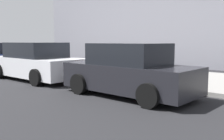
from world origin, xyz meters
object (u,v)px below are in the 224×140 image
(fire_hydrant, at_px, (103,66))
(suitcase_silver_4, at_px, (126,70))
(bollard_post, at_px, (90,66))
(suitcase_black_1, at_px, (155,72))
(suitcase_red_2, at_px, (146,72))
(suitcase_navy_3, at_px, (136,72))
(parked_car_charcoal_0, at_px, (129,71))
(suitcase_teal_0, at_px, (167,73))
(suitcase_maroon_5, at_px, (118,68))
(parked_car_white_1, at_px, (36,62))

(fire_hydrant, bearing_deg, suitcase_silver_4, 178.03)
(fire_hydrant, bearing_deg, bollard_post, 12.25)
(suitcase_black_1, bearing_deg, suitcase_silver_4, -1.35)
(suitcase_red_2, distance_m, suitcase_navy_3, 0.46)
(suitcase_red_2, height_order, parked_car_charcoal_0, parked_car_charcoal_0)
(bollard_post, bearing_deg, fire_hydrant, -167.75)
(parked_car_charcoal_0, bearing_deg, suitcase_red_2, -68.76)
(suitcase_black_1, distance_m, suitcase_silver_4, 1.44)
(suitcase_teal_0, height_order, suitcase_silver_4, suitcase_teal_0)
(suitcase_navy_3, height_order, suitcase_maroon_5, suitcase_maroon_5)
(suitcase_maroon_5, height_order, parked_car_charcoal_0, parked_car_charcoal_0)
(suitcase_navy_3, relative_size, bollard_post, 1.09)
(fire_hydrant, bearing_deg, suitcase_black_1, 178.35)
(suitcase_black_1, distance_m, suitcase_red_2, 0.48)
(suitcase_navy_3, xyz_separation_m, fire_hydrant, (1.85, -0.02, 0.10))
(suitcase_navy_3, distance_m, suitcase_maroon_5, 1.06)
(suitcase_navy_3, bearing_deg, bollard_post, 2.97)
(suitcase_red_2, xyz_separation_m, bollard_post, (3.00, 0.15, 0.06))
(suitcase_teal_0, height_order, suitcase_navy_3, suitcase_teal_0)
(suitcase_maroon_5, bearing_deg, parked_car_white_1, 40.90)
(suitcase_teal_0, xyz_separation_m, parked_car_white_1, (5.12, 2.21, 0.27))
(suitcase_navy_3, height_order, bollard_post, suitcase_navy_3)
(suitcase_maroon_5, bearing_deg, parked_car_charcoal_0, 136.01)
(suitcase_silver_4, distance_m, parked_car_charcoal_0, 2.89)
(suitcase_black_1, relative_size, suitcase_silver_4, 1.09)
(suitcase_black_1, height_order, bollard_post, suitcase_black_1)
(suitcase_silver_4, height_order, parked_car_charcoal_0, parked_car_charcoal_0)
(suitcase_maroon_5, bearing_deg, suitcase_red_2, 178.07)
(suitcase_teal_0, height_order, suitcase_black_1, suitcase_teal_0)
(suitcase_red_2, xyz_separation_m, fire_hydrant, (2.31, -0.00, 0.06))
(suitcase_red_2, relative_size, suitcase_navy_3, 1.17)
(suitcase_teal_0, xyz_separation_m, suitcase_navy_3, (1.41, -0.02, -0.07))
(suitcase_teal_0, bearing_deg, suitcase_black_1, 4.36)
(suitcase_black_1, xyz_separation_m, suitcase_red_2, (0.47, -0.08, -0.05))
(fire_hydrant, relative_size, parked_car_charcoal_0, 0.17)
(bollard_post, xyz_separation_m, parked_car_charcoal_0, (-3.88, 2.10, 0.23))
(suitcase_navy_3, bearing_deg, parked_car_white_1, 31.05)
(suitcase_navy_3, relative_size, parked_car_charcoal_0, 0.19)
(suitcase_red_2, height_order, parked_car_white_1, parked_car_white_1)
(fire_hydrant, bearing_deg, suitcase_navy_3, 179.44)
(suitcase_navy_3, bearing_deg, parked_car_charcoal_0, 120.80)
(parked_car_white_1, bearing_deg, suitcase_navy_3, -148.95)
(suitcase_navy_3, bearing_deg, suitcase_maroon_5, -3.68)
(suitcase_teal_0, bearing_deg, suitcase_navy_3, -1.01)
(suitcase_red_2, relative_size, suitcase_silver_4, 1.10)
(suitcase_teal_0, distance_m, fire_hydrant, 3.26)
(suitcase_silver_4, distance_m, suitcase_maroon_5, 0.55)
(suitcase_maroon_5, distance_m, parked_car_white_1, 3.53)
(bollard_post, distance_m, parked_car_white_1, 2.42)
(suitcase_navy_3, distance_m, parked_car_white_1, 4.35)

